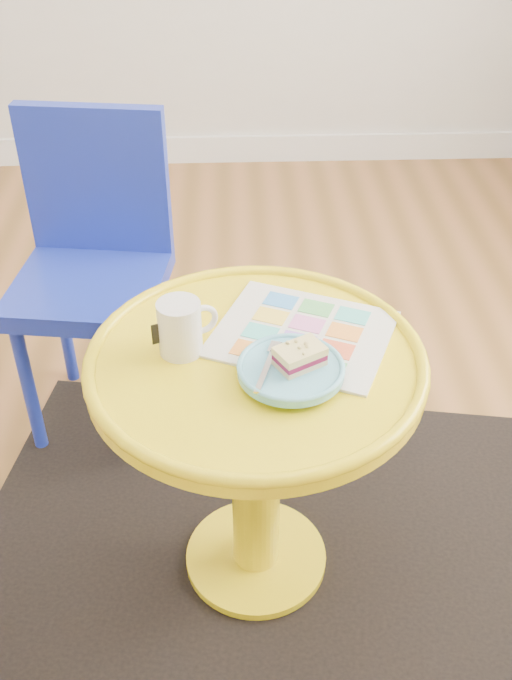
{
  "coord_description": "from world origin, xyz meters",
  "views": [
    {
      "loc": [
        0.58,
        -1.29,
        1.41
      ],
      "look_at": [
        0.62,
        -0.22,
        0.62
      ],
      "focal_mm": 40.0,
      "sensor_mm": 36.0,
      "label": 1
    }
  ],
  "objects_px": {
    "plate": "(291,370)",
    "chair": "(94,256)",
    "newspaper": "(302,334)",
    "side_table": "(256,425)",
    "mug": "(181,326)"
  },
  "relations": [
    {
      "from": "plate",
      "to": "chair",
      "type": "bearing_deg",
      "value": 124.66
    },
    {
      "from": "mug",
      "to": "chair",
      "type": "bearing_deg",
      "value": 91.85
    },
    {
      "from": "side_table",
      "to": "plate",
      "type": "bearing_deg",
      "value": -45.97
    },
    {
      "from": "chair",
      "to": "mug",
      "type": "height_order",
      "value": "chair"
    },
    {
      "from": "side_table",
      "to": "chair",
      "type": "distance_m",
      "value": 0.69
    },
    {
      "from": "newspaper",
      "to": "chair",
      "type": "bearing_deg",
      "value": 156.11
    },
    {
      "from": "mug",
      "to": "newspaper",
      "type": "bearing_deg",
      "value": -12.41
    },
    {
      "from": "side_table",
      "to": "mug",
      "type": "distance_m",
      "value": 0.26
    },
    {
      "from": "chair",
      "to": "newspaper",
      "type": "bearing_deg",
      "value": -39.36
    },
    {
      "from": "chair",
      "to": "newspaper",
      "type": "distance_m",
      "value": 0.7
    },
    {
      "from": "chair",
      "to": "mug",
      "type": "distance_m",
      "value": 0.62
    },
    {
      "from": "plate",
      "to": "mug",
      "type": "bearing_deg",
      "value": 155.46
    },
    {
      "from": "side_table",
      "to": "mug",
      "type": "xyz_separation_m",
      "value": [
        -0.13,
        0.03,
        0.22
      ]
    },
    {
      "from": "newspaper",
      "to": "side_table",
      "type": "bearing_deg",
      "value": -119.96
    },
    {
      "from": "chair",
      "to": "mug",
      "type": "relative_size",
      "value": 7.42
    }
  ]
}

